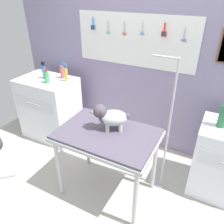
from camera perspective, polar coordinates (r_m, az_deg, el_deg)
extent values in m
cube|color=#B6B4A7|center=(2.72, -3.45, -21.58)|extent=(4.40, 4.00, 0.04)
cube|color=#8A81A4|center=(3.01, 8.64, 11.09)|extent=(4.00, 0.06, 2.30)
cube|color=white|center=(2.95, 5.63, 17.65)|extent=(1.60, 0.02, 0.64)
cylinder|color=gray|center=(3.16, -4.79, 23.04)|extent=(0.01, 0.02, 0.01)
cylinder|color=#2D72C3|center=(3.16, -4.85, 22.03)|extent=(0.02, 0.02, 0.09)
cube|color=#2D72C3|center=(3.17, -4.79, 20.73)|extent=(0.06, 0.02, 0.06)
cube|color=#333338|center=(3.16, -4.95, 20.68)|extent=(0.05, 0.01, 0.05)
cylinder|color=gray|center=(3.06, -0.92, 22.25)|extent=(0.01, 0.02, 0.01)
cube|color=silver|center=(3.06, -1.11, 20.93)|extent=(0.01, 0.00, 0.11)
cube|color=silver|center=(3.05, -0.90, 20.92)|extent=(0.01, 0.00, 0.11)
torus|color=#35A45A|center=(3.08, -1.22, 19.60)|extent=(0.03, 0.01, 0.03)
torus|color=#35A45A|center=(3.06, -0.77, 19.56)|extent=(0.03, 0.01, 0.03)
cylinder|color=gray|center=(2.95, 3.29, 22.04)|extent=(0.01, 0.02, 0.01)
cube|color=silver|center=(2.96, 3.05, 20.68)|extent=(0.01, 0.00, 0.11)
cube|color=silver|center=(2.95, 3.28, 20.66)|extent=(0.01, 0.00, 0.11)
torus|color=red|center=(2.97, 2.88, 19.31)|extent=(0.03, 0.01, 0.03)
torus|color=red|center=(2.96, 3.37, 19.25)|extent=(0.03, 0.01, 0.03)
cylinder|color=gray|center=(2.86, 8.00, 22.03)|extent=(0.01, 0.02, 0.01)
cube|color=silver|center=(2.86, 7.70, 20.64)|extent=(0.01, 0.00, 0.11)
cube|color=silver|center=(2.86, 7.94, 20.61)|extent=(0.01, 0.00, 0.11)
torus|color=blue|center=(2.88, 7.46, 19.22)|extent=(0.03, 0.01, 0.03)
torus|color=blue|center=(2.87, 7.98, 19.16)|extent=(0.03, 0.01, 0.03)
cylinder|color=gray|center=(2.78, 13.50, 21.45)|extent=(0.01, 0.02, 0.01)
cylinder|color=red|center=(2.78, 13.30, 20.31)|extent=(0.02, 0.02, 0.09)
cube|color=red|center=(2.79, 13.12, 18.85)|extent=(0.06, 0.02, 0.06)
cube|color=#333338|center=(2.77, 13.02, 18.80)|extent=(0.05, 0.01, 0.05)
cylinder|color=gray|center=(2.73, 18.32, 19.93)|extent=(0.01, 0.02, 0.01)
cube|color=silver|center=(2.74, 17.91, 18.49)|extent=(0.01, 0.00, 0.11)
cube|color=silver|center=(2.73, 18.16, 18.45)|extent=(0.01, 0.00, 0.11)
torus|color=#5D408C|center=(2.75, 17.52, 17.04)|extent=(0.03, 0.01, 0.03)
torus|color=#5D408C|center=(2.75, 18.07, 16.94)|extent=(0.03, 0.01, 0.03)
cylinder|color=#B7B7BC|center=(2.55, -13.40, -13.75)|extent=(0.04, 0.04, 0.75)
cylinder|color=#B7B7BC|center=(2.21, 5.96, -21.51)|extent=(0.04, 0.04, 0.75)
cylinder|color=#B7B7BC|center=(2.88, -6.31, -7.20)|extent=(0.04, 0.04, 0.75)
cylinder|color=#B7B7BC|center=(2.58, 10.83, -12.66)|extent=(0.04, 0.04, 0.75)
cube|color=#B7B7BC|center=(2.26, -1.27, -6.19)|extent=(1.01, 0.68, 0.03)
cube|color=#554F60|center=(2.24, -1.28, -5.54)|extent=(0.98, 0.66, 0.03)
cylinder|color=#B7B7BC|center=(2.89, 12.20, -17.57)|extent=(0.11, 0.11, 0.01)
cylinder|color=#B7B7BC|center=(2.39, 14.15, -4.89)|extent=(0.02, 0.02, 1.55)
cylinder|color=#B7B7BC|center=(2.09, 13.53, 13.51)|extent=(0.24, 0.02, 0.02)
cylinder|color=silver|center=(2.22, -1.17, -4.01)|extent=(0.04, 0.04, 0.09)
cylinder|color=silver|center=(2.29, -1.11, -2.85)|extent=(0.04, 0.04, 0.09)
cylinder|color=silver|center=(2.22, 2.18, -4.03)|extent=(0.04, 0.04, 0.09)
cylinder|color=silver|center=(2.29, 2.13, -2.87)|extent=(0.04, 0.04, 0.09)
ellipsoid|color=silver|center=(2.21, 0.40, -1.49)|extent=(0.33, 0.28, 0.16)
ellipsoid|color=#534853|center=(2.22, -2.11, -1.64)|extent=(0.14, 0.15, 0.09)
sphere|color=#534853|center=(2.18, -3.07, 0.21)|extent=(0.14, 0.14, 0.14)
ellipsoid|color=silver|center=(2.19, -4.60, -0.09)|extent=(0.08, 0.08, 0.04)
sphere|color=black|center=(2.19, -5.32, -0.09)|extent=(0.02, 0.02, 0.02)
ellipsoid|color=#534853|center=(2.12, -2.79, -0.33)|extent=(0.05, 0.05, 0.08)
ellipsoid|color=#534853|center=(2.22, -2.63, 1.20)|extent=(0.05, 0.05, 0.08)
sphere|color=#534853|center=(2.20, 3.83, -1.07)|extent=(0.06, 0.06, 0.06)
cube|color=white|center=(3.51, -15.51, 0.91)|extent=(0.80, 0.56, 0.94)
cube|color=silver|center=(3.24, -19.28, 1.95)|extent=(0.70, 0.01, 0.19)
cylinder|color=#99999E|center=(3.24, -19.38, 1.89)|extent=(0.24, 0.02, 0.02)
cube|color=#9E9EA3|center=(3.19, -25.44, -14.74)|extent=(0.18, 0.18, 0.02)
cylinder|color=#CC6268|center=(3.26, -12.54, 9.97)|extent=(0.06, 0.06, 0.18)
cylinder|color=#3F72B7|center=(3.23, -12.75, 11.75)|extent=(0.03, 0.03, 0.03)
cube|color=#3F72B7|center=(3.21, -12.59, 12.14)|extent=(0.03, 0.01, 0.01)
cylinder|color=#3F6ABF|center=(3.31, -16.91, 9.61)|extent=(0.05, 0.05, 0.18)
cylinder|color=#3F6ABF|center=(3.28, -17.16, 11.21)|extent=(0.02, 0.02, 0.02)
cube|color=black|center=(3.27, -17.25, 11.75)|extent=(0.04, 0.03, 0.04)
cylinder|color=#41A45A|center=(3.15, -16.30, 8.43)|extent=(0.07, 0.07, 0.15)
cylinder|color=red|center=(3.12, -16.53, 9.98)|extent=(0.03, 0.03, 0.03)
cube|color=red|center=(3.10, -16.37, 10.38)|extent=(0.04, 0.01, 0.01)
cylinder|color=gold|center=(3.14, -11.65, 9.25)|extent=(0.05, 0.05, 0.18)
cylinder|color=gold|center=(3.11, -11.84, 10.97)|extent=(0.02, 0.02, 0.02)
cube|color=teal|center=(3.10, -11.90, 11.54)|extent=(0.05, 0.03, 0.04)
cylinder|color=#2A6B44|center=(2.47, 26.47, -0.95)|extent=(0.08, 0.08, 0.24)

